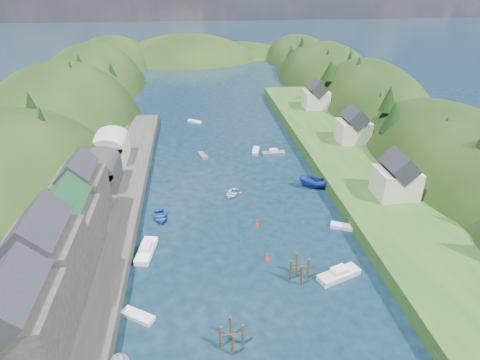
{
  "coord_description": "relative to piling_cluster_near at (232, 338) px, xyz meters",
  "views": [
    {
      "loc": [
        -7.63,
        -36.92,
        37.69
      ],
      "look_at": [
        0.0,
        28.0,
        4.0
      ],
      "focal_mm": 30.0,
      "sensor_mm": 36.0,
      "label": 1
    }
  ],
  "objects": [
    {
      "name": "right_bank_cottages",
      "position": [
        32.84,
        53.43,
        4.63
      ],
      "size": [
        9.0,
        59.24,
        8.41
      ],
      "color": "beige",
      "rests_on": "terrace_right"
    },
    {
      "name": "hillside_right",
      "position": [
        49.84,
        80.1,
        -8.63
      ],
      "size": [
        36.0,
        245.56,
        48.0
      ],
      "color": "black",
      "rests_on": "ground"
    },
    {
      "name": "channel_buoy_far",
      "position": [
        6.63,
        23.87,
        -0.73
      ],
      "size": [
        0.7,
        0.7,
        1.1
      ],
      "color": "red",
      "rests_on": "ground"
    },
    {
      "name": "piling_cluster_near",
      "position": [
        0.0,
        0.0,
        0.0
      ],
      "size": [
        3.04,
        2.85,
        3.56
      ],
      "color": "#382314",
      "rests_on": "ground"
    },
    {
      "name": "moored_boats",
      "position": [
        3.67,
        20.51,
        -0.49
      ],
      "size": [
        36.92,
        89.88,
        2.47
      ],
      "color": "#1B3698",
      "rests_on": "ground"
    },
    {
      "name": "ground",
      "position": [
        4.84,
        55.1,
        -1.21
      ],
      "size": [
        600.0,
        600.0,
        0.0
      ],
      "primitive_type": "plane",
      "color": "black",
      "rests_on": "ground"
    },
    {
      "name": "terrace_left_grass",
      "position": [
        -26.16,
        25.1,
        0.04
      ],
      "size": [
        12.0,
        110.0,
        2.5
      ],
      "primitive_type": "cube",
      "color": "#234719",
      "rests_on": "ground"
    },
    {
      "name": "terrace_right",
      "position": [
        29.84,
        45.1,
        -0.01
      ],
      "size": [
        16.0,
        120.0,
        2.4
      ],
      "primitive_type": "cube",
      "color": "#234719",
      "rests_on": "ground"
    },
    {
      "name": "boat_sheds",
      "position": [
        -21.16,
        44.1,
        4.06
      ],
      "size": [
        7.0,
        21.0,
        7.5
      ],
      "color": "#2D2D30",
      "rests_on": "quay_left"
    },
    {
      "name": "quayside_buildings",
      "position": [
        -21.16,
        11.49,
        5.88
      ],
      "size": [
        8.0,
        35.84,
        12.9
      ],
      "color": "#2D2B28",
      "rests_on": "quay_left"
    },
    {
      "name": "piling_cluster_far",
      "position": [
        10.33,
        10.06,
        0.19
      ],
      "size": [
        2.96,
        2.79,
        3.95
      ],
      "color": "#382314",
      "rests_on": "ground"
    },
    {
      "name": "hill_trees",
      "position": [
        4.93,
        70.25,
        9.97
      ],
      "size": [
        91.85,
        149.05,
        12.27
      ],
      "color": "black",
      "rests_on": "ground"
    },
    {
      "name": "far_hills",
      "position": [
        6.05,
        179.1,
        -12.01
      ],
      "size": [
        103.0,
        68.0,
        44.0
      ],
      "color": "black",
      "rests_on": "ground"
    },
    {
      "name": "quay_left",
      "position": [
        -19.16,
        25.1,
        -0.21
      ],
      "size": [
        12.0,
        110.0,
        2.0
      ],
      "primitive_type": "cube",
      "color": "#2D2B28",
      "rests_on": "ground"
    },
    {
      "name": "channel_buoy_near",
      "position": [
        6.68,
        14.78,
        -0.73
      ],
      "size": [
        0.7,
        0.7,
        1.1
      ],
      "color": "red",
      "rests_on": "ground"
    },
    {
      "name": "hillside_left",
      "position": [
        -40.16,
        80.1,
        -9.24
      ],
      "size": [
        44.0,
        245.56,
        52.0
      ],
      "color": "black",
      "rests_on": "ground"
    }
  ]
}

